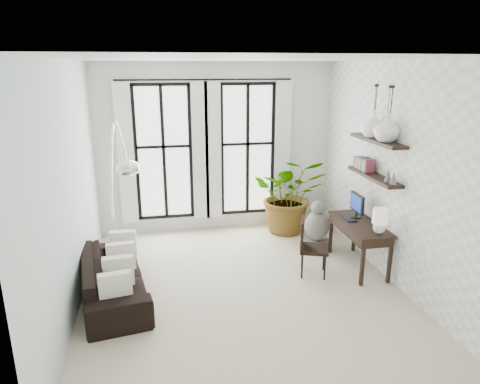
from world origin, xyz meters
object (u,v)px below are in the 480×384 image
object	(u,v)px
desk	(361,227)
arc_lamp	(117,157)
plant	(289,194)
sofa	(114,277)
buddha	(317,228)
desk_chair	(309,243)

from	to	relation	value
desk	arc_lamp	xyz separation A→B (m)	(-3.64, 0.59, 1.13)
desk	plant	bearing A→B (deg)	109.28
sofa	buddha	xyz separation A→B (m)	(3.38, 1.06, 0.07)
sofa	arc_lamp	xyz separation A→B (m)	(0.10, 0.75, 1.54)
plant	desk_chair	world-z (taller)	plant
sofa	desk	distance (m)	3.77
plant	desk_chair	bearing A→B (deg)	-97.60
plant	buddha	xyz separation A→B (m)	(0.25, -0.87, -0.38)
desk_chair	arc_lamp	distance (m)	3.15
plant	arc_lamp	distance (m)	3.43
sofa	desk_chair	xyz separation A→B (m)	(2.89, 0.14, 0.21)
sofa	desk	size ratio (longest dim) A/B	1.60
sofa	plant	xyz separation A→B (m)	(3.13, 1.93, 0.45)
plant	buddha	world-z (taller)	plant
desk	buddha	world-z (taller)	desk
desk_chair	buddha	world-z (taller)	desk_chair
sofa	plant	distance (m)	3.70
plant	desk_chair	xyz separation A→B (m)	(-0.24, -1.79, -0.24)
plant	desk	world-z (taller)	plant
desk_chair	arc_lamp	world-z (taller)	arc_lamp
sofa	plant	bearing A→B (deg)	-67.52
buddha	arc_lamp	bearing A→B (deg)	-174.56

